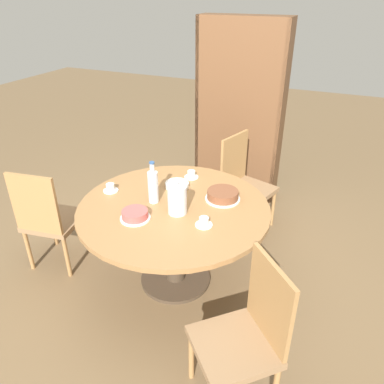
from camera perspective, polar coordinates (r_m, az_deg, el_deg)
name	(u,v)px	position (r m, az deg, el deg)	size (l,w,h in m)	color
ground_plane	(176,279)	(3.20, -2.49, -13.14)	(14.00, 14.00, 0.00)	brown
dining_table	(174,222)	(2.84, -2.74, -4.55)	(1.42, 1.42, 0.71)	#473828
chair_a	(244,182)	(3.65, 7.90, 1.54)	(0.53, 0.53, 0.92)	#A87A47
chair_b	(49,218)	(3.28, -20.95, -3.68)	(0.48, 0.48, 0.92)	#A87A47
chair_c	(245,334)	(2.20, 8.15, -20.70)	(0.59, 0.59, 0.92)	#A87A47
bookshelf	(238,114)	(4.11, 7.09, 11.74)	(0.92, 0.28, 1.90)	brown
coffee_pot	(177,199)	(2.63, -2.27, -1.02)	(0.14, 0.14, 0.25)	silver
water_bottle	(153,186)	(2.77, -5.98, 0.91)	(0.08, 0.08, 0.33)	silver
cake_main	(223,195)	(2.84, 4.71, -0.50)	(0.27, 0.27, 0.07)	white
cake_second	(135,215)	(2.63, -8.68, -3.48)	(0.21, 0.21, 0.07)	white
cup_a	(191,175)	(3.17, -0.10, 2.63)	(0.12, 0.12, 0.06)	white
cup_b	(204,222)	(2.54, 1.82, -4.63)	(0.12, 0.12, 0.06)	white
cup_c	(111,188)	(3.03, -12.31, 0.57)	(0.12, 0.12, 0.06)	white
plate_stack	(177,185)	(3.02, -2.31, 1.09)	(0.19, 0.19, 0.04)	white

